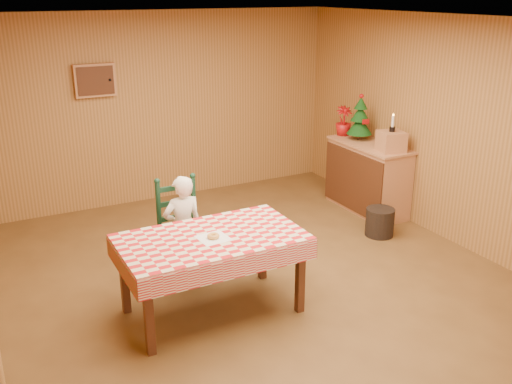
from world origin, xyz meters
TOP-DOWN VIEW (x-y plane):
  - ground at (0.00, 0.00)m, footprint 6.00×6.00m
  - cabin_walls at (-0.00, 0.53)m, footprint 5.10×6.05m
  - dining_table at (-0.67, -0.21)m, footprint 1.66×0.96m
  - ladder_chair at (-0.67, 0.58)m, footprint 0.44×0.40m
  - seated_child at (-0.67, 0.52)m, footprint 0.41×0.27m
  - napkin at (-0.67, -0.26)m, footprint 0.28×0.28m
  - donut at (-0.67, -0.26)m, footprint 0.14×0.14m
  - shelf_unit at (2.23, 1.23)m, footprint 0.54×1.24m
  - crate at (2.24, 0.83)m, footprint 0.36×0.36m
  - christmas_tree at (2.24, 1.48)m, footprint 0.34×0.34m
  - flower_arrangement at (2.19, 1.78)m, footprint 0.25×0.25m
  - candle_set at (2.24, 0.83)m, footprint 0.07×0.07m
  - storage_bin at (1.84, 0.46)m, footprint 0.40×0.40m

SIDE VIEW (x-z plane):
  - ground at x=0.00m, z-range 0.00..0.00m
  - storage_bin at x=1.84m, z-range 0.00..0.34m
  - shelf_unit at x=2.23m, z-range 0.00..0.93m
  - ladder_chair at x=-0.67m, z-range -0.04..1.04m
  - seated_child at x=-0.67m, z-range 0.00..1.12m
  - dining_table at x=-0.67m, z-range 0.30..1.07m
  - napkin at x=-0.67m, z-range 0.77..0.77m
  - donut at x=-0.67m, z-range 0.77..0.81m
  - crate at x=2.24m, z-range 0.93..1.18m
  - flower_arrangement at x=2.19m, z-range 0.93..1.34m
  - christmas_tree at x=2.24m, z-range 0.90..1.52m
  - candle_set at x=2.24m, z-range 1.13..1.36m
  - cabin_walls at x=0.00m, z-range 0.50..3.15m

